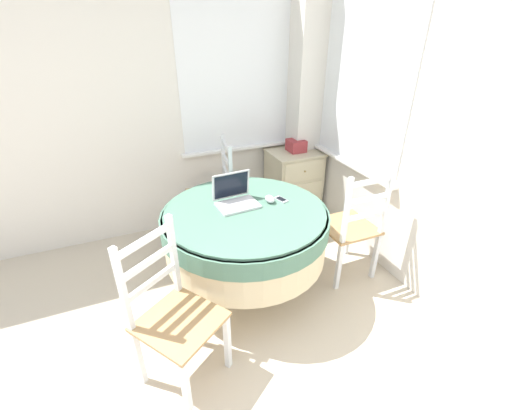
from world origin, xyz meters
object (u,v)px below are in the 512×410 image
object	(u,v)px
corner_cabinet	(293,184)
dining_chair_near_right_window	(351,227)
laptop	(235,198)
storage_box	(296,146)
computer_mouse	(270,199)
cell_phone	(281,199)
dining_chair_camera_near	(173,315)
round_dining_table	(245,229)
dining_chair_near_back_window	(214,194)

from	to	relation	value
corner_cabinet	dining_chair_near_right_window	bearing A→B (deg)	-93.77
laptop	storage_box	bearing A→B (deg)	40.71
corner_cabinet	storage_box	size ratio (longest dim) A/B	4.13
computer_mouse	cell_phone	xyz separation A→B (m)	(0.09, -0.01, -0.02)
laptop	cell_phone	xyz separation A→B (m)	(0.34, -0.08, -0.04)
dining_chair_camera_near	corner_cabinet	size ratio (longest dim) A/B	1.34
round_dining_table	dining_chair_near_back_window	bearing A→B (deg)	89.39
dining_chair_near_back_window	computer_mouse	bearing A→B (deg)	-75.78
round_dining_table	dining_chair_near_right_window	size ratio (longest dim) A/B	1.25
dining_chair_near_right_window	storage_box	size ratio (longest dim) A/B	5.55
round_dining_table	corner_cabinet	world-z (taller)	corner_cabinet
round_dining_table	dining_chair_camera_near	distance (m)	0.86
laptop	corner_cabinet	distance (m)	1.33
laptop	dining_chair_camera_near	size ratio (longest dim) A/B	0.32
laptop	computer_mouse	world-z (taller)	laptop
dining_chair_camera_near	dining_chair_near_back_window	bearing A→B (deg)	64.68
computer_mouse	dining_chair_near_right_window	size ratio (longest dim) A/B	0.10
corner_cabinet	storage_box	distance (m)	0.43
dining_chair_camera_near	cell_phone	bearing A→B (deg)	31.16
dining_chair_camera_near	corner_cabinet	distance (m)	2.17
cell_phone	dining_chair_camera_near	bearing A→B (deg)	-148.84
cell_phone	corner_cabinet	size ratio (longest dim) A/B	0.17
corner_cabinet	dining_chair_near_back_window	bearing A→B (deg)	-174.37
laptop	computer_mouse	distance (m)	0.26
computer_mouse	corner_cabinet	distance (m)	1.21
dining_chair_camera_near	corner_cabinet	world-z (taller)	dining_chair_camera_near
corner_cabinet	storage_box	xyz separation A→B (m)	(0.02, 0.01, 0.43)
dining_chair_near_right_window	dining_chair_camera_near	xyz separation A→B (m)	(-1.50, -0.38, 0.00)
round_dining_table	cell_phone	distance (m)	0.35
laptop	corner_cabinet	xyz separation A→B (m)	(0.96, 0.83, -0.40)
dining_chair_near_back_window	laptop	bearing A→B (deg)	-93.20
round_dining_table	corner_cabinet	xyz separation A→B (m)	(0.92, 0.94, -0.19)
dining_chair_near_right_window	dining_chair_camera_near	world-z (taller)	same
dining_chair_near_back_window	corner_cabinet	size ratio (longest dim) A/B	1.34
round_dining_table	computer_mouse	world-z (taller)	computer_mouse
computer_mouse	corner_cabinet	size ratio (longest dim) A/B	0.14
laptop	corner_cabinet	world-z (taller)	laptop
laptop	storage_box	distance (m)	1.28
dining_chair_near_back_window	dining_chair_camera_near	distance (m)	1.55
laptop	dining_chair_near_back_window	xyz separation A→B (m)	(0.04, 0.74, -0.31)
dining_chair_near_back_window	dining_chair_near_right_window	size ratio (longest dim) A/B	1.00
dining_chair_near_right_window	dining_chair_camera_near	bearing A→B (deg)	-165.71
dining_chair_camera_near	storage_box	xyz separation A→B (m)	(1.59, 1.50, 0.33)
round_dining_table	dining_chair_near_back_window	distance (m)	0.86
laptop	dining_chair_near_right_window	bearing A→B (deg)	-17.48
dining_chair_near_right_window	dining_chair_near_back_window	bearing A→B (deg)	129.62
round_dining_table	dining_chair_camera_near	size ratio (longest dim) A/B	1.25
round_dining_table	dining_chair_camera_near	world-z (taller)	dining_chair_camera_near
dining_chair_near_right_window	storage_box	bearing A→B (deg)	85.41
laptop	dining_chair_near_back_window	bearing A→B (deg)	86.80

